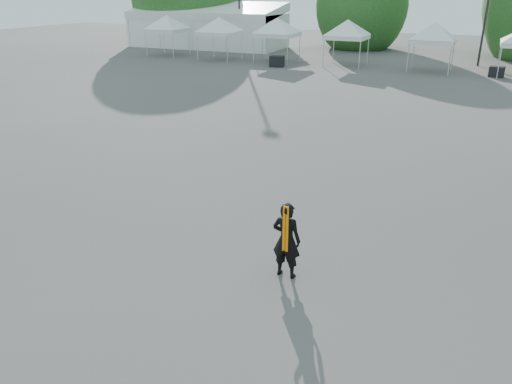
% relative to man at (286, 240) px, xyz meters
% --- Properties ---
extents(ground, '(120.00, 120.00, 0.00)m').
position_rel_man_xyz_m(ground, '(-0.27, 1.75, -0.82)').
color(ground, '#474442').
rests_on(ground, ground).
extents(marquee, '(15.00, 6.25, 4.23)m').
position_rel_man_xyz_m(marquee, '(-22.27, 36.75, 1.15)').
color(marquee, white).
rests_on(marquee, ground).
extents(tree_mid_w, '(4.16, 4.16, 6.33)m').
position_rel_man_xyz_m(tree_mid_w, '(-8.27, 41.75, 3.11)').
color(tree_mid_w, '#382314').
rests_on(tree_mid_w, ground).
extents(tent_a, '(4.09, 4.09, 3.88)m').
position_rel_man_xyz_m(tent_a, '(-22.23, 29.63, 2.24)').
color(tent_a, silver).
rests_on(tent_a, ground).
extents(tent_b, '(4.08, 4.08, 3.88)m').
position_rel_man_xyz_m(tent_b, '(-16.72, 28.84, 2.24)').
color(tent_b, silver).
rests_on(tent_b, ground).
extents(tent_c, '(4.26, 4.26, 3.88)m').
position_rel_man_xyz_m(tent_c, '(-12.03, 29.61, 2.24)').
color(tent_c, silver).
rests_on(tent_c, ground).
extents(tent_d, '(4.13, 4.13, 3.88)m').
position_rel_man_xyz_m(tent_d, '(-6.52, 29.86, 2.24)').
color(tent_d, silver).
rests_on(tent_d, ground).
extents(tent_e, '(4.12, 4.12, 3.88)m').
position_rel_man_xyz_m(tent_e, '(-0.34, 29.31, 2.24)').
color(tent_e, silver).
rests_on(tent_e, ground).
extents(man, '(0.61, 0.41, 1.63)m').
position_rel_man_xyz_m(man, '(0.00, 0.00, 0.00)').
color(man, black).
rests_on(man, ground).
extents(crate_west, '(1.13, 0.94, 0.79)m').
position_rel_man_xyz_m(crate_west, '(-11.03, 27.12, -0.42)').
color(crate_west, black).
rests_on(crate_west, ground).
extents(crate_mid, '(1.00, 0.84, 0.70)m').
position_rel_man_xyz_m(crate_mid, '(3.98, 28.72, -0.47)').
color(crate_mid, black).
rests_on(crate_mid, ground).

